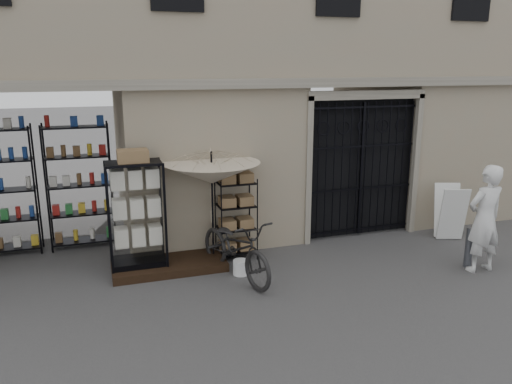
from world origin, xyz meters
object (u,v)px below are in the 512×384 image
object	(u,v)px
display_cabinet	(137,219)
bicycle	(236,277)
wire_rack	(236,219)
shopkeeper	(478,270)
white_bucket	(241,267)
market_umbrella	(212,167)
steel_bollard	(469,247)
easel_sign	(450,212)

from	to	relation	value
display_cabinet	bicycle	distance (m)	1.99
wire_rack	shopkeeper	size ratio (longest dim) A/B	0.81
wire_rack	white_bucket	size ratio (longest dim) A/B	5.76
bicycle	wire_rack	bearing A→B (deg)	57.04
white_bucket	bicycle	size ratio (longest dim) A/B	0.13
market_umbrella	steel_bollard	xyz separation A→B (m)	(4.34, -1.70, -1.43)
shopkeeper	easel_sign	bearing A→B (deg)	-113.55
display_cabinet	steel_bollard	world-z (taller)	display_cabinet
white_bucket	shopkeeper	world-z (taller)	white_bucket
display_cabinet	shopkeeper	size ratio (longest dim) A/B	1.03
white_bucket	steel_bollard	bearing A→B (deg)	-13.42
white_bucket	easel_sign	world-z (taller)	easel_sign
shopkeeper	easel_sign	distance (m)	1.77
wire_rack	display_cabinet	bearing A→B (deg)	-157.38
wire_rack	bicycle	xyz separation A→B (m)	(-0.26, -0.88, -0.77)
bicycle	shopkeeper	xyz separation A→B (m)	(4.22, -1.09, 0.00)
display_cabinet	steel_bollard	size ratio (longest dim) A/B	2.68
market_umbrella	shopkeeper	bearing A→B (deg)	-23.15
display_cabinet	bicycle	xyz separation A→B (m)	(1.57, -0.73, -0.98)
easel_sign	steel_bollard	bearing A→B (deg)	-97.26
market_umbrella	easel_sign	world-z (taller)	market_umbrella
white_bucket	display_cabinet	bearing A→B (deg)	158.55
market_umbrella	bicycle	distance (m)	1.98
white_bucket	shopkeeper	size ratio (longest dim) A/B	0.14
steel_bollard	shopkeeper	size ratio (longest dim) A/B	0.39
wire_rack	white_bucket	xyz separation A→B (m)	(-0.15, -0.81, -0.63)
steel_bollard	wire_rack	bearing A→B (deg)	155.43
display_cabinet	shopkeeper	world-z (taller)	display_cabinet
wire_rack	bicycle	world-z (taller)	wire_rack
white_bucket	bicycle	bearing A→B (deg)	-146.52
display_cabinet	easel_sign	xyz separation A→B (m)	(6.38, -0.25, -0.39)
display_cabinet	steel_bollard	xyz separation A→B (m)	(5.71, -1.62, -0.61)
display_cabinet	steel_bollard	bearing A→B (deg)	-33.18
white_bucket	steel_bollard	distance (m)	4.15
shopkeeper	easel_sign	world-z (taller)	easel_sign
wire_rack	steel_bollard	size ratio (longest dim) A/B	2.10
white_bucket	easel_sign	distance (m)	4.74
steel_bollard	shopkeeper	distance (m)	0.43
steel_bollard	shopkeeper	world-z (taller)	steel_bollard
display_cabinet	market_umbrella	size ratio (longest dim) A/B	0.80
shopkeeper	easel_sign	xyz separation A→B (m)	(0.58, 1.57, 0.59)
display_cabinet	bicycle	world-z (taller)	display_cabinet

